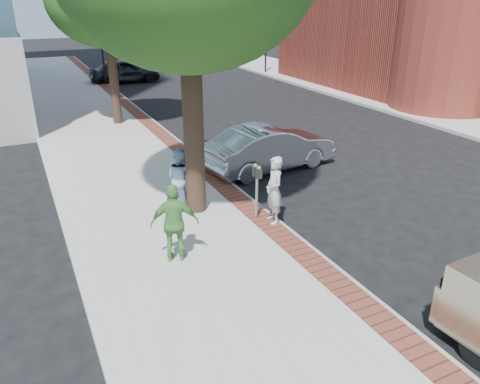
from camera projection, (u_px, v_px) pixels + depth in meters
ground at (248, 240)px, 11.33m from camera, size 120.00×120.00×0.00m
sidewalk at (115, 152)px, 17.32m from camera, size 5.00×60.00×0.15m
brick_strip at (172, 143)px, 18.17m from camera, size 0.60×60.00×0.01m
curb at (180, 143)px, 18.34m from camera, size 0.10×60.00×0.15m
sidewalk_far at (432, 109)px, 23.73m from camera, size 5.00×60.00×0.15m
signal_near at (102, 50)px, 29.02m from camera, size 0.70×0.15×3.80m
signal_far at (266, 42)px, 33.66m from camera, size 0.70×0.15×3.80m
parking_meter at (257, 181)px, 11.67m from camera, size 0.12×0.32×1.47m
person_gray at (274, 190)px, 11.57m from camera, size 0.51×0.69×1.73m
person_officer at (181, 178)px, 12.41m from camera, size 0.89×0.99×1.66m
person_green at (175, 223)px, 9.90m from camera, size 1.11×0.72×1.75m
sedan_silver at (270, 148)px, 15.61m from camera, size 4.72×2.17×1.50m
bg_car at (125, 71)px, 30.90m from camera, size 4.57×1.87×1.55m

